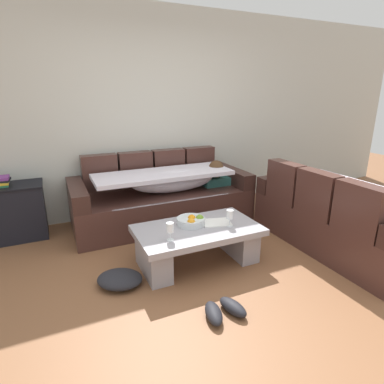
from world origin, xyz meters
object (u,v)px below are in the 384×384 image
at_px(open_magazine, 217,222).
at_px(side_cabinet, 12,212).
at_px(wine_glass_near_left, 170,228).
at_px(pair_of_shoes, 223,310).
at_px(book_stack_on_cabinet, 1,181).
at_px(couch_along_wall, 164,197).
at_px(couch_near_window, 339,218).
at_px(wine_glass_near_right, 230,215).
at_px(fruit_bowl, 192,221).
at_px(coffee_table, 198,241).
at_px(crumpled_garment, 120,279).

distance_m(open_magazine, side_cabinet, 2.35).
xyz_separation_m(wine_glass_near_left, pair_of_shoes, (0.18, -0.64, -0.45)).
distance_m(side_cabinet, book_stack_on_cabinet, 0.38).
bearing_deg(wine_glass_near_left, couch_along_wall, 72.57).
height_order(couch_near_window, book_stack_on_cabinet, couch_near_window).
bearing_deg(couch_near_window, wine_glass_near_left, 85.05).
bearing_deg(wine_glass_near_right, couch_along_wall, 100.25).
bearing_deg(wine_glass_near_left, open_magazine, 16.94).
relative_size(fruit_bowl, side_cabinet, 0.39).
bearing_deg(pair_of_shoes, wine_glass_near_right, 56.56).
bearing_deg(couch_along_wall, open_magazine, -82.53).
bearing_deg(coffee_table, open_magazine, 4.72).
bearing_deg(side_cabinet, coffee_table, -39.26).
relative_size(fruit_bowl, pair_of_shoes, 0.80).
bearing_deg(book_stack_on_cabinet, open_magazine, -34.88).
bearing_deg(couch_near_window, fruit_bowl, 75.86).
relative_size(couch_along_wall, side_cabinet, 3.10).
bearing_deg(fruit_bowl, couch_along_wall, 84.88).
xyz_separation_m(couch_near_window, side_cabinet, (-3.25, 1.70, -0.01)).
distance_m(wine_glass_near_left, book_stack_on_cabinet, 2.09).
bearing_deg(coffee_table, wine_glass_near_left, -155.91).
relative_size(coffee_table, fruit_bowl, 4.29).
bearing_deg(crumpled_garment, book_stack_on_cabinet, 123.04).
bearing_deg(open_magazine, pair_of_shoes, -100.47).
relative_size(couch_near_window, side_cabinet, 2.54).
bearing_deg(open_magazine, book_stack_on_cabinet, 159.69).
distance_m(fruit_bowl, side_cabinet, 2.12).
xyz_separation_m(open_magazine, crumpled_garment, (-1.01, -0.09, -0.33)).
relative_size(book_stack_on_cabinet, pair_of_shoes, 0.58).
bearing_deg(side_cabinet, open_magazine, -35.54).
height_order(coffee_table, fruit_bowl, fruit_bowl).
distance_m(wine_glass_near_right, pair_of_shoes, 0.95).
distance_m(pair_of_shoes, crumpled_garment, 0.96).
height_order(wine_glass_near_left, crumpled_garment, wine_glass_near_left).
height_order(wine_glass_near_left, wine_glass_near_right, same).
height_order(open_magazine, crumpled_garment, open_magazine).
bearing_deg(wine_glass_near_right, coffee_table, 161.06).
xyz_separation_m(fruit_bowl, crumpled_garment, (-0.77, -0.15, -0.36)).
height_order(couch_along_wall, couch_near_window, same).
bearing_deg(book_stack_on_cabinet, pair_of_shoes, -54.11).
distance_m(coffee_table, pair_of_shoes, 0.84).
bearing_deg(couch_near_window, book_stack_on_cabinet, 62.68).
distance_m(fruit_bowl, crumpled_garment, 0.86).
xyz_separation_m(wine_glass_near_left, crumpled_garment, (-0.45, 0.08, -0.44)).
distance_m(open_magazine, pair_of_shoes, 0.96).
height_order(couch_along_wall, side_cabinet, couch_along_wall).
relative_size(fruit_bowl, crumpled_garment, 0.70).
bearing_deg(side_cabinet, couch_along_wall, -7.35).
height_order(couch_near_window, wine_glass_near_left, couch_near_window).
distance_m(couch_along_wall, wine_glass_near_right, 1.29).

